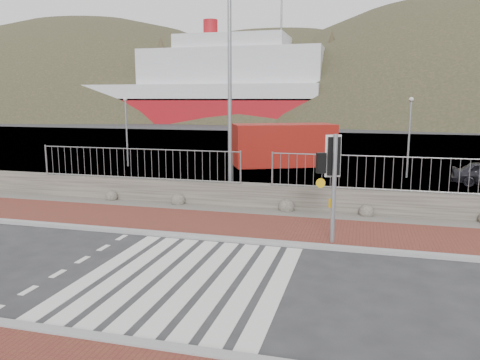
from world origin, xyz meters
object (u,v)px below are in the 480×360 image
(traffic_signal_far, at_px, (333,166))
(shipping_container, at_px, (284,145))
(ferry, at_px, (197,91))
(streetlight, at_px, (233,77))

(traffic_signal_far, xyz_separation_m, shipping_container, (-3.98, 15.31, -0.99))
(traffic_signal_far, height_order, shipping_container, traffic_signal_far)
(shipping_container, bearing_deg, ferry, 91.33)
(ferry, bearing_deg, traffic_signal_far, -66.78)
(ferry, relative_size, traffic_signal_far, 16.09)
(ferry, bearing_deg, streetlight, -68.54)
(streetlight, bearing_deg, shipping_container, 98.45)
(ferry, distance_m, traffic_signal_far, 70.25)
(ferry, xyz_separation_m, shipping_container, (23.69, -49.18, -4.10))
(traffic_signal_far, relative_size, streetlight, 0.36)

